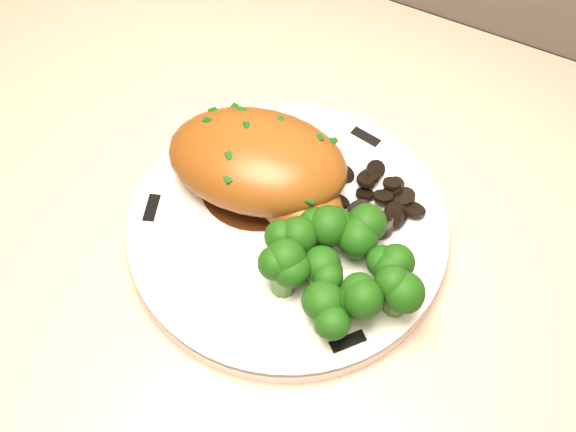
% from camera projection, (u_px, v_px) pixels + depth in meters
% --- Properties ---
extents(plate, '(0.27, 0.27, 0.02)m').
position_uv_depth(plate, '(288.00, 229.00, 0.58)').
color(plate, white).
rests_on(plate, counter).
extents(rim_accent_0, '(0.03, 0.01, 0.00)m').
position_uv_depth(rim_accent_0, '(366.00, 137.00, 0.62)').
color(rim_accent_0, black).
rests_on(rim_accent_0, plate).
extents(rim_accent_1, '(0.02, 0.03, 0.00)m').
position_uv_depth(rim_accent_1, '(152.00, 208.00, 0.58)').
color(rim_accent_1, black).
rests_on(rim_accent_1, plate).
extents(rim_accent_2, '(0.02, 0.03, 0.00)m').
position_uv_depth(rim_accent_2, '(348.00, 342.00, 0.52)').
color(rim_accent_2, black).
rests_on(rim_accent_2, plate).
extents(gravy_pool, '(0.10, 0.10, 0.00)m').
position_uv_depth(gravy_pool, '(258.00, 182.00, 0.59)').
color(gravy_pool, '#38190A').
rests_on(gravy_pool, plate).
extents(chicken_breast, '(0.17, 0.12, 0.06)m').
position_uv_depth(chicken_breast, '(262.00, 166.00, 0.57)').
color(chicken_breast, brown).
rests_on(chicken_breast, plate).
extents(mushroom_pile, '(0.08, 0.06, 0.02)m').
position_uv_depth(mushroom_pile, '(364.00, 200.00, 0.58)').
color(mushroom_pile, black).
rests_on(mushroom_pile, plate).
extents(broccoli_florets, '(0.12, 0.10, 0.04)m').
position_uv_depth(broccoli_florets, '(339.00, 267.00, 0.52)').
color(broccoli_florets, '#4B7531').
rests_on(broccoli_florets, plate).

